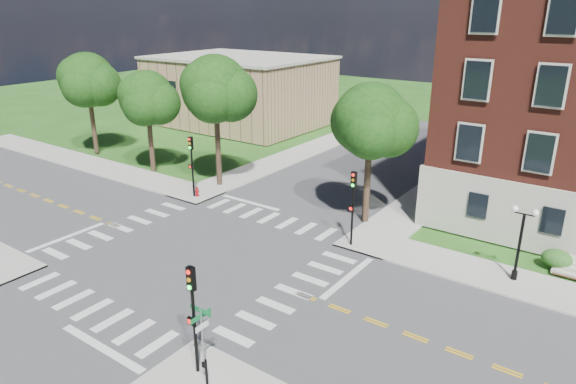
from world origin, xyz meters
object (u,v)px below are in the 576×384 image
Objects in this scene: twin_lamp_west at (520,239)px; street_sign_pole at (202,328)px; push_button_post at (206,371)px; traffic_signal_se at (193,307)px; traffic_signal_ne at (353,199)px; fire_hydrant at (197,192)px; traffic_signal_nw at (192,159)px.

twin_lamp_west is 1.36× the size of street_sign_pole.
push_button_post is (0.54, -0.45, -1.51)m from street_sign_pole.
traffic_signal_se is at bearing 156.40° from push_button_post.
traffic_signal_ne reaches higher than fire_hydrant.
street_sign_pole is (15.33, -14.58, -0.88)m from traffic_signal_nw.
twin_lamp_west reaches higher than fire_hydrant.
push_button_post is at bearing -83.89° from traffic_signal_ne.
street_sign_pole is 1.67m from push_button_post.
traffic_signal_se is 14.15m from traffic_signal_ne.
traffic_signal_se is at bearing -172.20° from street_sign_pole.
traffic_signal_ne is at bearing -171.67° from twin_lamp_west.
traffic_signal_nw is 21.98m from push_button_post.
fire_hydrant is (-15.68, 15.20, -0.33)m from push_button_post.
street_sign_pole is at bearing 7.80° from traffic_signal_se.
traffic_signal_nw is 4.00× the size of push_button_post.
traffic_signal_se reaches higher than street_sign_pole.
traffic_signal_nw is at bearing 136.45° from street_sign_pole.
street_sign_pole is at bearing -118.45° from twin_lamp_west.
traffic_signal_nw is 21.17m from street_sign_pole.
fire_hydrant is at bearing 135.75° from street_sign_pole.
twin_lamp_west is 3.53× the size of push_button_post.
traffic_signal_ne reaches higher than street_sign_pole.
traffic_signal_se is 6.40× the size of fire_hydrant.
twin_lamp_west is at bearing 1.73° from fire_hydrant.
traffic_signal_ne is at bearing -2.69° from fire_hydrant.
push_button_post is at bearing -44.10° from fire_hydrant.
street_sign_pole reaches higher than fire_hydrant.
traffic_signal_nw reaches higher than street_sign_pole.
twin_lamp_west is at bearing 8.33° from traffic_signal_ne.
traffic_signal_se is at bearing -87.37° from traffic_signal_ne.
push_button_post is (15.87, -15.02, -2.39)m from traffic_signal_nw.
traffic_signal_se and traffic_signal_nw have the same top height.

